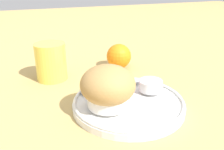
{
  "coord_description": "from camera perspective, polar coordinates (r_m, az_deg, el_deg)",
  "views": [
    {
      "loc": [
        -0.19,
        -0.43,
        0.27
      ],
      "look_at": [
        -0.03,
        0.04,
        0.06
      ],
      "focal_mm": 40.0,
      "sensor_mm": 36.0,
      "label": 1
    }
  ],
  "objects": [
    {
      "name": "butter_knife",
      "position": [
        0.57,
        1.19,
        -2.27
      ],
      "size": [
        0.18,
        0.03,
        0.0
      ],
      "rotation": [
        0.0,
        0.0,
        0.1
      ],
      "color": "#B7B7BC",
      "rests_on": "plate"
    },
    {
      "name": "plate",
      "position": [
        0.52,
        3.77,
        -6.43
      ],
      "size": [
        0.23,
        0.23,
        0.02
      ],
      "color": "white",
      "rests_on": "ground_plane"
    },
    {
      "name": "juice_glass",
      "position": [
        0.66,
        -13.77,
        2.99
      ],
      "size": [
        0.08,
        0.08,
        0.1
      ],
      "color": "#EAD14C",
      "rests_on": "ground_plane"
    },
    {
      "name": "ground_plane",
      "position": [
        0.54,
        4.21,
        -6.65
      ],
      "size": [
        3.0,
        3.0,
        0.0
      ],
      "primitive_type": "plane",
      "color": "tan"
    },
    {
      "name": "muffin",
      "position": [
        0.47,
        -0.95,
        -2.81
      ],
      "size": [
        0.11,
        0.11,
        0.08
      ],
      "color": "silver",
      "rests_on": "plate"
    },
    {
      "name": "berry_pair",
      "position": [
        0.56,
        3.58,
        -2.41
      ],
      "size": [
        0.03,
        0.02,
        0.02
      ],
      "color": "maroon",
      "rests_on": "plate"
    },
    {
      "name": "cream_ramekin",
      "position": [
        0.55,
        8.82,
        -2.23
      ],
      "size": [
        0.05,
        0.05,
        0.02
      ],
      "color": "silver",
      "rests_on": "plate"
    },
    {
      "name": "orange_fruit",
      "position": [
        0.72,
        1.58,
        4.32
      ],
      "size": [
        0.07,
        0.07,
        0.07
      ],
      "color": "orange",
      "rests_on": "ground_plane"
    }
  ]
}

